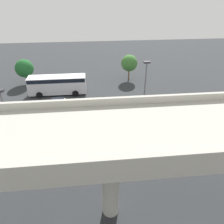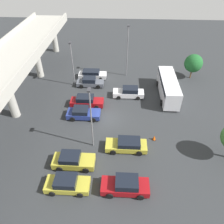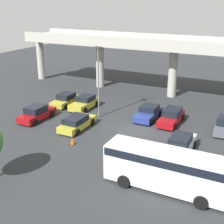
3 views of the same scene
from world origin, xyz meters
The scene contains 17 objects.
ground_plane centered at (0.00, 0.00, 0.00)m, with size 97.31×97.31×0.00m, color #2D3033.
highway_overpass centered at (0.00, 12.98, 6.59)m, with size 46.60×6.60×8.09m.
parked_car_0 centered at (-11.02, 3.24, 0.70)m, with size 2.10×4.40×1.51m.
parked_car_1 centered at (-8.16, 3.19, 0.74)m, with size 2.17×4.56×1.58m.
parked_car_2 centered at (-5.50, -2.70, 0.68)m, with size 2.14×4.86×1.42m.
parked_car_3 centered at (0.15, 3.41, 0.70)m, with size 2.24×4.60×1.49m.
parked_car_4 centered at (2.90, 3.30, 0.76)m, with size 2.06×4.88×1.62m.
parked_car_5 centered at (5.61, -3.01, 0.75)m, with size 2.04×4.82×1.62m.
parked_car_6 centered at (8.50, 3.51, 0.70)m, with size 1.99×4.52×1.54m.
parked_car_7 centered at (11.20, 3.47, 0.71)m, with size 2.12×4.90×1.47m.
parked_car_8 centered at (-10.95, -2.54, 0.76)m, with size 2.14×4.73×1.65m.
shuttle_bus centered at (6.17, -9.10, 1.76)m, with size 8.88×2.67×2.94m.
lamp_post_near_aisle centered at (-5.13, 1.37, 4.72)m, with size 0.70×0.35×8.07m.
lamp_post_mid_lot centered at (8.59, 6.14, 4.44)m, with size 0.70×0.35×7.52m.
lamp_post_by_overpass centered at (12.42, -2.62, 5.20)m, with size 0.70×0.35×8.99m.
tree_front_centre centered at (12.20, -14.13, 2.80)m, with size 3.11×3.11×4.36m.
traffic_cone centered at (-3.82, -6.09, 0.33)m, with size 0.44×0.44×0.70m.
Camera 2 is at (-23.23, -1.85, 19.68)m, focal length 35.00 mm.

